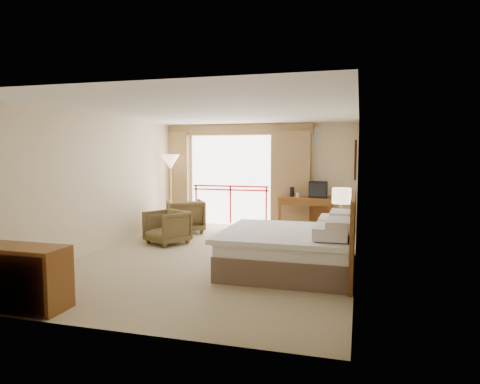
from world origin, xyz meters
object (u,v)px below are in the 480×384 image
(armchair_far, at_px, (186,232))
(side_table, at_px, (163,221))
(armchair_near, at_px, (167,244))
(dresser, at_px, (21,277))
(desk, at_px, (306,204))
(wastebasket, at_px, (286,229))
(table_lamp, at_px, (341,196))
(nightstand, at_px, (340,240))
(tv, at_px, (318,189))
(bed, at_px, (292,249))
(floor_lamp, at_px, (170,165))

(armchair_far, bearing_deg, side_table, 44.80)
(armchair_near, distance_m, dresser, 4.00)
(armchair_far, bearing_deg, desk, 166.87)
(desk, distance_m, wastebasket, 0.89)
(wastebasket, bearing_deg, table_lamp, -54.36)
(nightstand, bearing_deg, wastebasket, 122.06)
(nightstand, height_order, tv, tv)
(tv, bearing_deg, dresser, -96.80)
(bed, bearing_deg, floor_lamp, 137.67)
(tv, distance_m, floor_lamp, 3.87)
(desk, distance_m, armchair_far, 3.07)
(desk, height_order, tv, tv)
(tv, distance_m, armchair_near, 3.89)
(nightstand, relative_size, armchair_far, 0.75)
(desk, bearing_deg, tv, -11.49)
(desk, bearing_deg, table_lamp, -68.40)
(armchair_far, xyz_separation_m, dresser, (0.02, -5.35, 0.40))
(side_table, bearing_deg, desk, 30.45)
(bed, xyz_separation_m, floor_lamp, (-3.74, 3.41, 1.26))
(table_lamp, bearing_deg, nightstand, -90.00)
(desk, xyz_separation_m, armchair_near, (-2.69, -2.32, -0.67))
(floor_lamp, bearing_deg, tv, 3.47)
(bed, relative_size, armchair_far, 2.43)
(nightstand, height_order, armchair_near, nightstand)
(tv, height_order, floor_lamp, floor_lamp)
(desk, bearing_deg, bed, -86.11)
(bed, relative_size, desk, 1.62)
(bed, relative_size, table_lamp, 3.42)
(wastebasket, height_order, floor_lamp, floor_lamp)
(nightstand, distance_m, desk, 2.70)
(nightstand, distance_m, side_table, 4.05)
(bed, distance_m, armchair_near, 3.24)
(table_lamp, height_order, armchair_near, table_lamp)
(nightstand, relative_size, armchair_near, 0.83)
(wastebasket, distance_m, armchair_far, 2.47)
(desk, height_order, side_table, desk)
(table_lamp, xyz_separation_m, armchair_far, (-3.79, 1.51, -1.14))
(nightstand, bearing_deg, armchair_far, 154.74)
(tv, relative_size, wastebasket, 1.64)
(wastebasket, bearing_deg, tv, 37.03)
(table_lamp, height_order, floor_lamp, floor_lamp)
(armchair_far, distance_m, side_table, 0.95)
(desk, relative_size, armchair_near, 1.67)
(wastebasket, relative_size, dresser, 0.22)
(table_lamp, bearing_deg, armchair_near, 177.83)
(bed, xyz_separation_m, armchair_near, (-2.91, 1.38, -0.38))
(dresser, bearing_deg, armchair_near, 87.44)
(bed, bearing_deg, nightstand, 58.62)
(wastebasket, bearing_deg, nightstand, -55.07)
(wastebasket, bearing_deg, armchair_near, -142.90)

